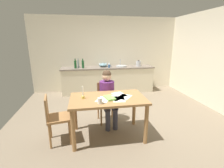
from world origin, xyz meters
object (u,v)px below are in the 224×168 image
chair_at_table (106,100)px  wine_glass_back_right (100,63)px  bottle_wine_red (83,64)px  wine_glass_near_sink (109,63)px  coffee_mug (100,101)px  person_seated (108,94)px  book_magazine (110,98)px  mixing_bowl (103,65)px  bottle_oil (75,64)px  bottle_vinegar (78,64)px  chair_side_empty (55,117)px  sink_unit (121,66)px  teacup_on_counter (109,66)px  wine_glass_by_kettle (106,63)px  candlestick (83,95)px  dining_table (108,104)px  wine_glass_back_left (102,63)px  stovetop_kettle (138,63)px

chair_at_table → wine_glass_back_right: (0.09, 2.26, 0.51)m
bottle_wine_red → wine_glass_near_sink: size_ratio=2.03×
coffee_mug → wine_glass_back_right: (0.32, 3.18, 0.17)m
person_seated → coffee_mug: 0.83m
book_magazine → mixing_bowl: bearing=70.1°
bottle_oil → bottle_vinegar: bearing=43.2°
chair_side_empty → person_seated: bearing=28.0°
book_magazine → bottle_oil: bearing=89.2°
person_seated → book_magazine: person_seated is taller
sink_unit → teacup_on_counter: bearing=-161.2°
wine_glass_by_kettle → teacup_on_counter: wine_glass_by_kettle is taller
bottle_wine_red → mixing_bowl: size_ratio=1.12×
book_magazine → sink_unit: (0.87, 2.83, 0.12)m
chair_at_table → wine_glass_near_sink: size_ratio=5.71×
coffee_mug → candlestick: 0.41m
candlestick → wine_glass_back_right: wine_glass_back_right is taller
dining_table → mixing_bowl: bearing=84.8°
chair_side_empty → wine_glass_by_kettle: bearing=65.8°
person_seated → wine_glass_back_left: bearing=85.9°
coffee_mug → wine_glass_by_kettle: 3.23m
stovetop_kettle → sink_unit: bearing=179.6°
dining_table → person_seated: size_ratio=1.15×
bottle_vinegar → wine_glass_back_left: 0.84m
stovetop_kettle → wine_glass_near_sink: (-1.04, 0.15, 0.01)m
stovetop_kettle → wine_glass_near_sink: stovetop_kettle is taller
person_seated → bottle_vinegar: bottle_vinegar is taller
wine_glass_near_sink → wine_glass_back_left: bearing=180.0°
teacup_on_counter → coffee_mug: bearing=-101.8°
bottle_vinegar → stovetop_kettle: size_ratio=1.41×
book_magazine → sink_unit: sink_unit is taller
bottle_oil → mixing_bowl: bottle_oil is taller
book_magazine → wine_glass_by_kettle: wine_glass_by_kettle is taller
chair_at_table → wine_glass_by_kettle: wine_glass_by_kettle is taller
wine_glass_by_kettle → sink_unit: bearing=-15.8°
chair_side_empty → dining_table: bearing=2.2°
chair_at_table → person_seated: bearing=-84.9°
chair_at_table → candlestick: candlestick is taller
wine_glass_back_right → dining_table: bearing=-92.9°
wine_glass_near_sink → bottle_vinegar: bearing=-172.9°
wine_glass_by_kettle → teacup_on_counter: 0.31m
candlestick → wine_glass_near_sink: bearing=72.2°
wine_glass_near_sink → candlestick: bearing=-107.8°
stovetop_kettle → chair_at_table: bearing=-124.7°
chair_side_empty → coffee_mug: coffee_mug is taller
bottle_oil → wine_glass_by_kettle: size_ratio=2.05×
bottle_vinegar → sink_unit: bearing=-0.5°
candlestick → wine_glass_near_sink: size_ratio=1.50×
sink_unit → wine_glass_back_right: bearing=168.9°
coffee_mug → wine_glass_back_right: size_ratio=0.77×
chair_at_table → wine_glass_back_right: wine_glass_back_right is taller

